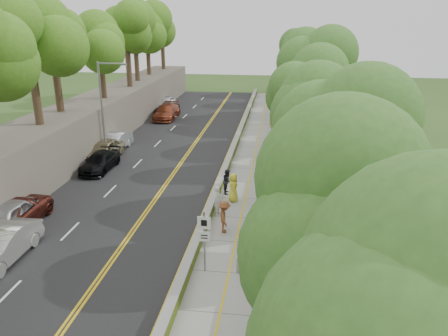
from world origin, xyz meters
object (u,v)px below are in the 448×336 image
at_px(streetlight, 104,103).
at_px(car_0, 6,219).
at_px(concrete_block, 251,263).
at_px(car_2, 13,216).
at_px(person_far, 277,124).
at_px(painter_0, 233,187).
at_px(car_1, 2,246).
at_px(signpost, 204,235).
at_px(construction_barrel, 272,122).

bearing_deg(streetlight, car_0, -90.54).
height_order(concrete_block, car_2, car_2).
xyz_separation_m(streetlight, car_0, (-0.14, -14.58, -3.77)).
bearing_deg(person_far, painter_0, 65.65).
bearing_deg(painter_0, person_far, -21.64).
height_order(car_1, person_far, car_1).
height_order(streetlight, car_2, streetlight).
xyz_separation_m(signpost, car_2, (-11.65, 3.08, -1.19)).
height_order(car_0, car_2, car_0).
bearing_deg(car_1, person_far, 64.50).
relative_size(concrete_block, car_1, 0.23).
relative_size(construction_barrel, car_1, 0.21).
relative_size(concrete_block, car_2, 0.21).
bearing_deg(concrete_block, person_far, 88.43).
relative_size(car_1, painter_0, 2.61).
relative_size(streetlight, car_0, 1.65).
xyz_separation_m(car_0, car_1, (1.60, -2.81, -0.01)).
height_order(signpost, car_2, signpost).
xyz_separation_m(construction_barrel, painter_0, (-1.90, -20.57, 0.44)).
bearing_deg(signpost, car_0, 168.17).
distance_m(streetlight, person_far, 17.88).
relative_size(car_0, car_1, 0.98).
relative_size(streetlight, concrete_block, 7.07).
relative_size(painter_0, person_far, 1.21).
bearing_deg(car_0, signpost, -9.94).
relative_size(concrete_block, person_far, 0.72).
height_order(construction_barrel, car_0, car_0).
xyz_separation_m(construction_barrel, car_0, (-13.95, -26.58, 0.30)).
xyz_separation_m(car_2, person_far, (14.53, 23.84, 0.07)).
distance_m(streetlight, painter_0, 15.12).
bearing_deg(person_far, car_2, 41.94).
bearing_deg(car_2, signpost, -13.74).
bearing_deg(concrete_block, signpost, -170.71).
xyz_separation_m(concrete_block, painter_0, (-1.75, 8.09, 0.58)).
height_order(construction_barrel, car_1, car_1).
height_order(signpost, person_far, signpost).
height_order(concrete_block, car_0, car_0).
relative_size(signpost, car_0, 0.64).
xyz_separation_m(construction_barrel, concrete_block, (-0.15, -28.66, -0.13)).
distance_m(signpost, concrete_block, 2.67).
height_order(car_0, car_1, car_0).
bearing_deg(construction_barrel, car_0, -117.70).
bearing_deg(person_far, car_0, 42.60).
bearing_deg(car_0, construction_barrel, 64.18).
height_order(construction_barrel, painter_0, painter_0).
distance_m(construction_barrel, person_far, 2.19).
distance_m(signpost, painter_0, 8.51).
xyz_separation_m(construction_barrel, person_far, (0.58, -2.09, 0.28)).
height_order(streetlight, car_1, streetlight).
xyz_separation_m(car_1, car_2, (-1.60, 3.44, -0.09)).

